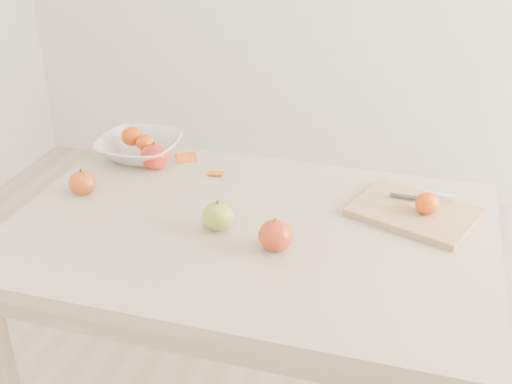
# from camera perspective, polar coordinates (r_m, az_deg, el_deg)

# --- Properties ---
(table) EXTENTS (1.20, 0.80, 0.75)m
(table) POSITION_cam_1_polar(r_m,az_deg,el_deg) (1.66, -0.48, -5.94)
(table) COLOR #C2B192
(table) RESTS_ON ground
(cutting_board) EXTENTS (0.35, 0.30, 0.02)m
(cutting_board) POSITION_cam_1_polar(r_m,az_deg,el_deg) (1.69, 13.84, -1.74)
(cutting_board) COLOR tan
(cutting_board) RESTS_ON table
(board_tangerine) EXTENTS (0.06, 0.06, 0.05)m
(board_tangerine) POSITION_cam_1_polar(r_m,az_deg,el_deg) (1.67, 14.98, -0.96)
(board_tangerine) COLOR #D44107
(board_tangerine) RESTS_ON cutting_board
(fruit_bowl) EXTENTS (0.25, 0.25, 0.06)m
(fruit_bowl) POSITION_cam_1_polar(r_m,az_deg,el_deg) (1.98, -10.35, 3.89)
(fruit_bowl) COLOR silver
(fruit_bowl) RESTS_ON table
(bowl_tangerine_near) EXTENTS (0.07, 0.07, 0.06)m
(bowl_tangerine_near) POSITION_cam_1_polar(r_m,az_deg,el_deg) (1.99, -10.96, 4.90)
(bowl_tangerine_near) COLOR red
(bowl_tangerine_near) RESTS_ON fruit_bowl
(bowl_tangerine_far) EXTENTS (0.06, 0.06, 0.05)m
(bowl_tangerine_far) POSITION_cam_1_polar(r_m,az_deg,el_deg) (1.95, -9.81, 4.33)
(bowl_tangerine_far) COLOR #D06007
(bowl_tangerine_far) RESTS_ON fruit_bowl
(orange_peel_a) EXTENTS (0.07, 0.07, 0.01)m
(orange_peel_a) POSITION_cam_1_polar(r_m,az_deg,el_deg) (1.96, -6.21, 2.93)
(orange_peel_a) COLOR #E74E10
(orange_peel_a) RESTS_ON table
(orange_peel_b) EXTENTS (0.05, 0.04, 0.01)m
(orange_peel_b) POSITION_cam_1_polar(r_m,az_deg,el_deg) (1.86, -3.57, 1.63)
(orange_peel_b) COLOR #D1630E
(orange_peel_b) RESTS_ON table
(paring_knife) EXTENTS (0.17, 0.05, 0.01)m
(paring_knife) POSITION_cam_1_polar(r_m,az_deg,el_deg) (1.75, 15.57, -0.38)
(paring_knife) COLOR white
(paring_knife) RESTS_ON cutting_board
(apple_green) EXTENTS (0.08, 0.08, 0.07)m
(apple_green) POSITION_cam_1_polar(r_m,az_deg,el_deg) (1.58, -3.41, -2.15)
(apple_green) COLOR olive
(apple_green) RESTS_ON table
(apple_red_e) EXTENTS (0.08, 0.08, 0.07)m
(apple_red_e) POSITION_cam_1_polar(r_m,az_deg,el_deg) (1.50, 1.74, -3.86)
(apple_red_e) COLOR #A61014
(apple_red_e) RESTS_ON table
(apple_red_a) EXTENTS (0.08, 0.08, 0.08)m
(apple_red_a) POSITION_cam_1_polar(r_m,az_deg,el_deg) (1.90, -9.00, 3.16)
(apple_red_a) COLOR #930311
(apple_red_a) RESTS_ON table
(apple_red_b) EXTENTS (0.07, 0.07, 0.07)m
(apple_red_b) POSITION_cam_1_polar(r_m,az_deg,el_deg) (1.80, -15.19, 0.81)
(apple_red_b) COLOR maroon
(apple_red_b) RESTS_ON table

